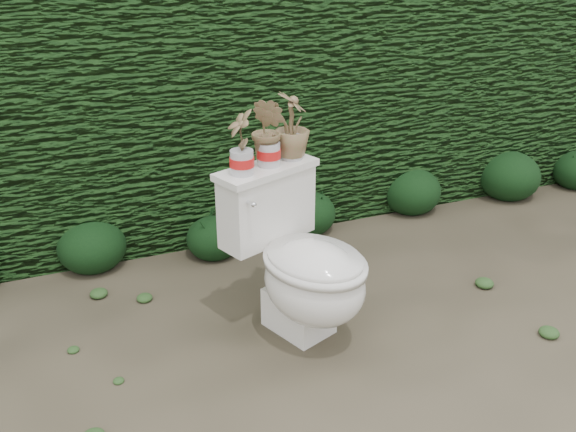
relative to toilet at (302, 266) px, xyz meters
name	(u,v)px	position (x,y,z in m)	size (l,w,h in m)	color
ground	(349,329)	(0.21, -0.08, -0.36)	(60.00, 60.00, 0.00)	brown
hedge	(240,91)	(0.21, 1.52, 0.44)	(8.00, 1.00, 1.60)	#204818
toilet	(302,266)	(0.00, 0.00, 0.00)	(0.67, 0.79, 0.78)	white
potted_plant_left	(241,144)	(-0.22, 0.17, 0.56)	(0.15, 0.10, 0.28)	#28802A
potted_plant_center	(269,133)	(-0.07, 0.23, 0.57)	(0.17, 0.14, 0.31)	#28802A
potted_plant_right	(292,128)	(0.06, 0.28, 0.57)	(0.17, 0.17, 0.30)	#28802A
liriope_clump_2	(91,241)	(-0.85, 1.03, -0.20)	(0.39, 0.39, 0.31)	black
liriope_clump_3	(213,234)	(-0.17, 0.91, -0.23)	(0.32, 0.32, 0.26)	black
liriope_clump_4	(308,209)	(0.47, 1.00, -0.21)	(0.35, 0.35, 0.28)	black
liriope_clump_5	(411,187)	(1.25, 1.03, -0.20)	(0.40, 0.40, 0.32)	black
liriope_clump_6	(509,172)	(2.02, 0.98, -0.18)	(0.44, 0.44, 0.35)	black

